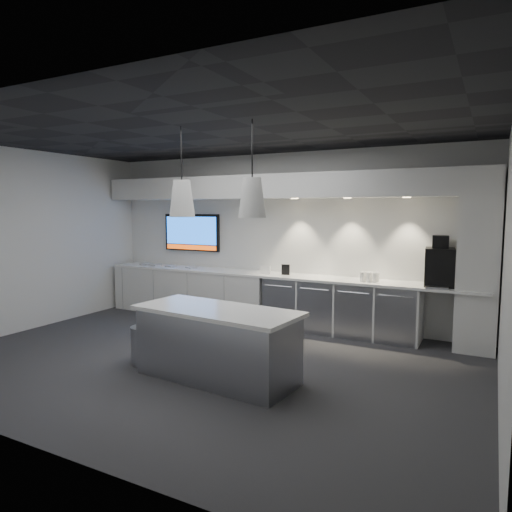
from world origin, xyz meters
The scene contains 28 objects.
floor centered at (0.00, 0.00, 0.00)m, with size 7.00×7.00×0.00m, color #303032.
ceiling centered at (0.00, 0.00, 3.00)m, with size 7.00×7.00×0.00m, color black.
wall_back centered at (0.00, 2.50, 1.50)m, with size 7.00×7.00×0.00m, color white.
wall_front centered at (0.00, -2.50, 1.50)m, with size 7.00×7.00×0.00m, color white.
wall_left centered at (-3.50, 0.00, 1.50)m, with size 7.00×7.00×0.00m, color white.
wall_right centered at (3.50, 0.00, 1.50)m, with size 7.00×7.00×0.00m, color white.
back_counter centered at (0.00, 2.17, 0.88)m, with size 6.80×0.65×0.04m, color white.
left_base_cabinets centered at (-1.75, 2.17, 0.43)m, with size 3.30×0.63×0.86m, color silver.
fridge_unit_a centered at (0.25, 2.17, 0.42)m, with size 0.60×0.61×0.85m, color #93959B.
fridge_unit_b centered at (0.88, 2.17, 0.42)m, with size 0.60×0.61×0.85m, color #93959B.
fridge_unit_c centered at (1.51, 2.17, 0.42)m, with size 0.60×0.61×0.85m, color #93959B.
fridge_unit_d centered at (2.14, 2.17, 0.42)m, with size 0.60×0.61×0.85m, color #93959B.
backsplash centered at (1.20, 2.48, 1.55)m, with size 4.60×0.03×1.30m, color silver.
soffit centered at (0.00, 2.20, 2.40)m, with size 6.90×0.60×0.40m, color silver.
column centered at (3.20, 2.20, 1.30)m, with size 0.55×0.55×2.60m, color silver.
wall_tv centered at (-1.90, 2.45, 1.56)m, with size 1.25×0.07×0.72m.
island centered at (0.51, -0.43, 0.43)m, with size 2.08×1.04×0.85m.
bin centered at (-0.63, -0.41, 0.25)m, with size 0.35×0.35×0.49m, color #93959B.
coffee_machine centered at (2.69, 2.20, 1.20)m, with size 0.45×0.61×0.74m.
sign_black centered at (0.24, 2.17, 0.99)m, with size 0.14×0.02×0.18m, color black.
sign_white centered at (-0.11, 2.10, 0.97)m, with size 0.18×0.02×0.14m, color white.
cup_cluster centered at (1.70, 2.10, 0.97)m, with size 0.27×0.17×0.15m, color white, non-canonical shape.
tray_a centered at (-2.80, 2.08, 0.91)m, with size 0.16×0.16×0.03m, color #A1A1A1.
tray_b centered at (-2.54, 2.12, 0.91)m, with size 0.16×0.16×0.03m, color #A1A1A1.
tray_c centered at (-2.17, 2.10, 0.91)m, with size 0.16×0.16×0.03m, color #A1A1A1.
tray_d centered at (-1.71, 2.14, 0.91)m, with size 0.16×0.16×0.03m, color #A1A1A1.
pendant_left centered at (0.03, -0.43, 2.15)m, with size 0.31×0.31×1.14m.
pendant_right centered at (0.99, -0.43, 2.15)m, with size 0.31×0.31×1.14m.
Camera 1 is at (3.38, -4.90, 2.04)m, focal length 32.00 mm.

